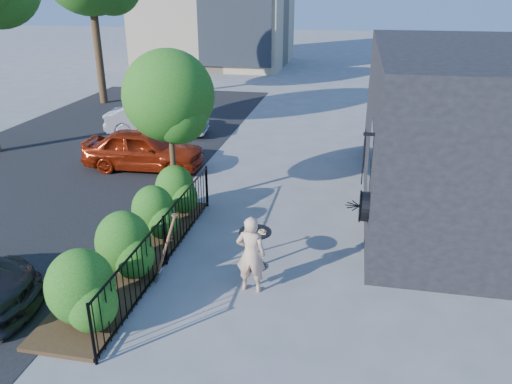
% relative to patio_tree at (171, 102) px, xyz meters
% --- Properties ---
extents(ground, '(120.00, 120.00, 0.00)m').
position_rel_patio_tree_xyz_m(ground, '(2.24, -2.76, -2.76)').
color(ground, gray).
rests_on(ground, ground).
extents(shop_building, '(6.22, 9.00, 4.00)m').
position_rel_patio_tree_xyz_m(shop_building, '(7.73, 1.74, -0.76)').
color(shop_building, black).
rests_on(shop_building, ground).
extents(fence, '(0.05, 6.05, 1.10)m').
position_rel_patio_tree_xyz_m(fence, '(0.74, -2.76, -2.20)').
color(fence, black).
rests_on(fence, ground).
extents(planting_bed, '(1.30, 6.00, 0.08)m').
position_rel_patio_tree_xyz_m(planting_bed, '(0.04, -2.76, -2.72)').
color(planting_bed, '#382616').
rests_on(planting_bed, ground).
extents(shrubs, '(1.10, 5.60, 1.24)m').
position_rel_patio_tree_xyz_m(shrubs, '(0.14, -2.66, -2.06)').
color(shrubs, '#225413').
rests_on(shrubs, ground).
extents(patio_tree, '(2.20, 2.20, 3.94)m').
position_rel_patio_tree_xyz_m(patio_tree, '(0.00, 0.00, 0.00)').
color(patio_tree, '#3F2B19').
rests_on(patio_tree, ground).
extents(street, '(9.00, 30.00, 0.01)m').
position_rel_patio_tree_xyz_m(street, '(-4.76, 0.24, -2.76)').
color(street, black).
rests_on(street, ground).
extents(cafe_table, '(0.65, 0.65, 0.87)m').
position_rel_patio_tree_xyz_m(cafe_table, '(2.55, -2.52, -2.20)').
color(cafe_table, black).
rests_on(cafe_table, ground).
extents(woman, '(0.56, 0.37, 1.51)m').
position_rel_patio_tree_xyz_m(woman, '(2.63, -3.33, -2.01)').
color(woman, '#DFB390').
rests_on(woman, ground).
extents(shovel, '(0.52, 0.20, 1.51)m').
position_rel_patio_tree_xyz_m(shovel, '(0.98, -3.38, -2.10)').
color(shovel, brown).
rests_on(shovel, ground).
extents(car_red, '(3.77, 1.66, 1.26)m').
position_rel_patio_tree_xyz_m(car_red, '(-2.00, 2.65, -2.13)').
color(car_red, '#9B250C').
rests_on(car_red, ground).
extents(car_silver, '(3.93, 1.76, 1.25)m').
position_rel_patio_tree_xyz_m(car_silver, '(-3.01, 6.32, -2.14)').
color(car_silver, '#ACADB1').
rests_on(car_silver, ground).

